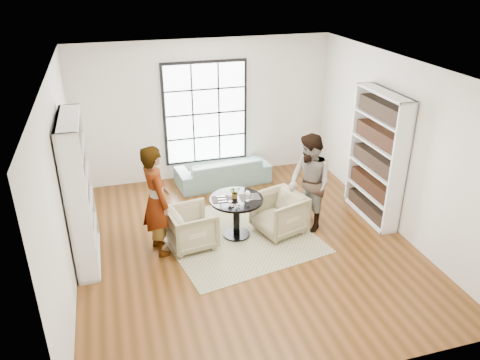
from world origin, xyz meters
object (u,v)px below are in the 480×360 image
object	(u,v)px
wine_glass_left	(230,195)
sofa	(223,171)
armchair_left	(192,227)
pedestal_table	(236,209)
flower_centerpiece	(235,192)
person_left	(156,201)
armchair_right	(279,213)
person_right	(310,183)
wine_glass_right	(248,194)

from	to	relation	value
wine_glass_left	sofa	bearing A→B (deg)	78.97
armchair_left	pedestal_table	bearing A→B (deg)	-92.46
sofa	flower_centerpiece	world-z (taller)	flower_centerpiece
wine_glass_left	flower_centerpiece	bearing A→B (deg)	45.84
armchair_left	flower_centerpiece	xyz separation A→B (m)	(0.79, 0.12, 0.49)
wine_glass_left	pedestal_table	bearing A→B (deg)	31.64
pedestal_table	person_left	distance (m)	1.42
wine_glass_left	flower_centerpiece	size ratio (longest dim) A/B	0.82
person_left	flower_centerpiece	xyz separation A→B (m)	(1.34, 0.12, -0.10)
person_left	armchair_right	bearing A→B (deg)	-102.83
flower_centerpiece	armchair_right	bearing A→B (deg)	-7.86
person_left	person_right	bearing A→B (deg)	-102.91
wine_glass_right	armchair_right	bearing A→B (deg)	5.99
armchair_left	armchair_right	world-z (taller)	armchair_right
person_left	wine_glass_left	bearing A→B (deg)	-103.07
pedestal_table	armchair_left	bearing A→B (deg)	-173.93
armchair_right	flower_centerpiece	distance (m)	0.92
sofa	armchair_right	xyz separation A→B (m)	(0.46, -2.21, 0.07)
pedestal_table	armchair_left	distance (m)	0.83
sofa	person_right	distance (m)	2.50
armchair_left	wine_glass_left	size ratio (longest dim) A/B	4.44
sofa	person_left	distance (m)	2.85
pedestal_table	wine_glass_right	distance (m)	0.40
wine_glass_left	flower_centerpiece	distance (m)	0.17
wine_glass_left	wine_glass_right	world-z (taller)	wine_glass_right
person_right	wine_glass_right	bearing A→B (deg)	-98.12
sofa	flower_centerpiece	bearing A→B (deg)	76.13
armchair_left	person_left	distance (m)	0.81
wine_glass_left	person_right	bearing A→B (deg)	0.46
person_left	wine_glass_right	size ratio (longest dim) A/B	9.89
person_right	wine_glass_right	distance (m)	1.16
person_left	person_right	size ratio (longest dim) A/B	1.06
pedestal_table	wine_glass_right	size ratio (longest dim) A/B	4.86
sofa	armchair_left	size ratio (longest dim) A/B	2.61
person_right	wine_glass_right	xyz separation A→B (m)	(-1.15, -0.06, -0.01)
wine_glass_right	sofa	bearing A→B (deg)	86.44
armchair_left	flower_centerpiece	world-z (taller)	flower_centerpiece
flower_centerpiece	pedestal_table	bearing A→B (deg)	-65.31
sofa	armchair_right	world-z (taller)	armchair_right
pedestal_table	flower_centerpiece	xyz separation A→B (m)	(-0.02, 0.04, 0.31)
armchair_left	sofa	bearing A→B (deg)	-34.95
armchair_right	wine_glass_left	distance (m)	1.02
armchair_left	wine_glass_left	world-z (taller)	wine_glass_left
pedestal_table	person_right	distance (m)	1.36
person_right	wine_glass_left	size ratio (longest dim) A/B	10.27
armchair_right	wine_glass_left	xyz separation A→B (m)	(-0.90, -0.01, 0.50)
armchair_right	flower_centerpiece	bearing A→B (deg)	-115.11
pedestal_table	armchair_right	distance (m)	0.78
person_right	armchair_right	bearing A→B (deg)	-101.26
wine_glass_left	armchair_left	bearing A→B (deg)	-179.69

